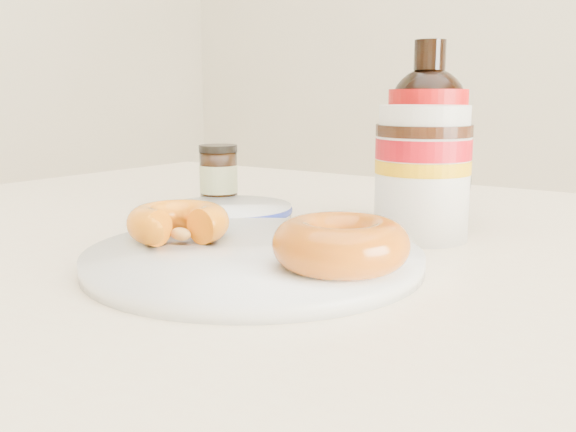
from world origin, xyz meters
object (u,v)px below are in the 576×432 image
Objects in this scene: donut_bitten at (178,222)px; dark_jar at (219,176)px; nutella_jar at (423,168)px; syrup_bottle at (427,133)px; blue_rim_saucer at (229,211)px; dining_table at (389,327)px; plate at (254,257)px; donut_whole at (341,244)px.

donut_bitten is 1.16× the size of dark_jar.
donut_bitten is 0.24m from nutella_jar.
nutella_jar is at bearing -68.85° from syrup_bottle.
syrup_bottle reaches higher than blue_rim_saucer.
dark_jar is at bearing -167.80° from syrup_bottle.
dining_table is 17.84× the size of dark_jar.
nutella_jar is at bearing 53.18° from donut_bitten.
dining_table is 9.44× the size of blue_rim_saucer.
plate is 0.20m from nutella_jar.
dark_jar is at bearing 174.37° from nutella_jar.
donut_whole is 0.28m from syrup_bottle.
donut_bitten is 0.30m from syrup_bottle.
nutella_jar is (0.07, 0.18, 0.06)m from plate.
dark_jar reaches higher than donut_bitten.
donut_bitten reaches higher than plate.
donut_bitten is at bearing -179.28° from donut_whole.
plate is at bearing 8.21° from donut_bitten.
dark_jar is (-0.14, 0.22, 0.01)m from donut_bitten.
donut_whole is at bearing -33.21° from blue_rim_saucer.
syrup_bottle is 1.35× the size of blue_rim_saucer.
nutella_jar reaches higher than dining_table.
dark_jar reaches higher than donut_whole.
dark_jar is (-0.22, 0.21, 0.03)m from plate.
nutella_jar reaches higher than dark_jar.
blue_rim_saucer is (-0.19, -0.11, -0.09)m from syrup_bottle.
blue_rim_saucer is at bearing -173.63° from nutella_jar.
donut_whole is at bearing -84.91° from nutella_jar.
blue_rim_saucer is (-0.08, 0.16, -0.02)m from donut_bitten.
dining_table is 0.17m from plate.
blue_rim_saucer is (0.06, -0.05, -0.03)m from dark_jar.
plate is 3.60× the size of dark_jar.
syrup_bottle is 2.54× the size of dark_jar.
dining_table is 0.23m from donut_bitten.
nutella_jar is 0.24m from blue_rim_saucer.
dark_jar is at bearing 124.87° from donut_bitten.
donut_whole is at bearing 2.48° from donut_bitten.
syrup_bottle is (-0.02, 0.13, 0.18)m from dining_table.
syrup_bottle is (0.12, 0.27, 0.07)m from donut_bitten.
blue_rim_saucer is (-0.22, 0.02, 0.09)m from dining_table.
plate is at bearing -111.80° from nutella_jar.
donut_bitten reaches higher than blue_rim_saucer.
nutella_jar reaches higher than blue_rim_saucer.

